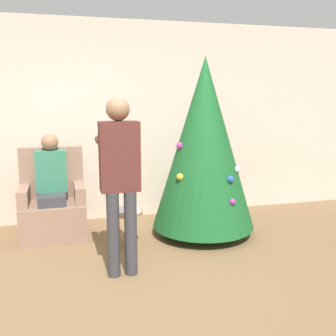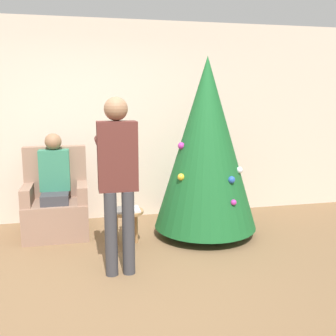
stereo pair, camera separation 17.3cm
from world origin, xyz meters
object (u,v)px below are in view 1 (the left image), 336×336
Objects in this scene: person_standing at (120,171)px; side_stool at (126,217)px; armchair at (53,207)px; person_seated at (52,182)px; christmas_tree at (204,144)px.

side_stool is (0.15, 0.65, -0.66)m from person_standing.
armchair is 0.99m from side_stool.
person_seated is 1.03m from side_stool.
christmas_tree is 1.99× the size of armchair.
person_standing is at bearing -61.99° from armchair.
person_seated is 2.98× the size of side_stool.
christmas_tree is at bearing 10.62° from side_stool.
armchair is 2.56× the size of side_stool.
christmas_tree is 1.89m from person_seated.
christmas_tree is 1.28m from side_stool.
person_seated is (-1.80, 0.36, -0.44)m from christmas_tree.
person_seated is at bearing 118.67° from person_standing.
armchair is 0.64× the size of person_standing.
armchair is at bearing 144.24° from side_stool.
side_stool is (0.80, -0.55, -0.34)m from person_seated.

